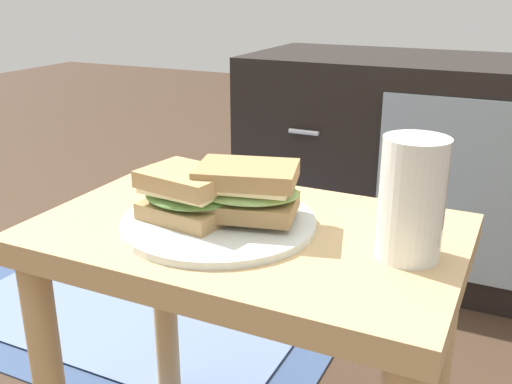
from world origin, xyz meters
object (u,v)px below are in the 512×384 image
Objects in this scene: beer_glass at (412,201)px; tv_cabinet at (423,165)px; sandwich_back at (249,191)px; sandwich_front at (187,195)px; plate at (219,222)px.

tv_cabinet is at bearing 98.64° from beer_glass.
beer_glass is at bearing 0.51° from sandwich_back.
sandwich_front is 0.92× the size of beer_glass.
beer_glass reaches higher than plate.
beer_glass is at bearing 5.97° from sandwich_front.
beer_glass reaches higher than sandwich_front.
plate is 0.06m from sandwich_back.
beer_glass reaches higher than tv_cabinet.
sandwich_back is at bearing 19.83° from plate.
tv_cabinet is 3.70× the size of plate.
tv_cabinet is at bearing 84.03° from plate.
plate is 1.94× the size of sandwich_front.
tv_cabinet is at bearing 81.88° from sandwich_front.
tv_cabinet is 0.99m from beer_glass.
tv_cabinet reaches higher than sandwich_front.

